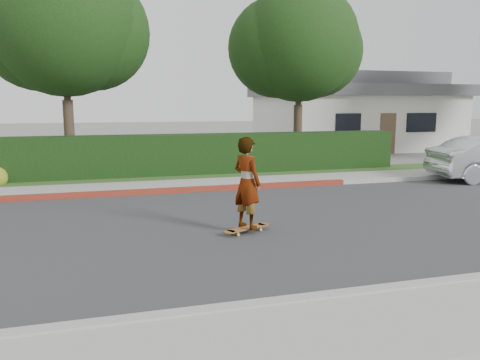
# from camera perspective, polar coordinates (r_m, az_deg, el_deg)

# --- Properties ---
(ground) EXTENTS (120.00, 120.00, 0.00)m
(ground) POSITION_cam_1_polar(r_m,az_deg,el_deg) (11.45, 17.59, -4.09)
(ground) COLOR slate
(ground) RESTS_ON ground
(road) EXTENTS (60.00, 8.00, 0.01)m
(road) POSITION_cam_1_polar(r_m,az_deg,el_deg) (11.45, 17.59, -4.07)
(road) COLOR #2D2D30
(road) RESTS_ON ground
(curb_far) EXTENTS (60.00, 0.20, 0.15)m
(curb_far) POSITION_cam_1_polar(r_m,az_deg,el_deg) (14.95, 8.95, -0.43)
(curb_far) COLOR #9E9E99
(curb_far) RESTS_ON ground
(curb_red_section) EXTENTS (12.00, 0.21, 0.15)m
(curb_red_section) POSITION_cam_1_polar(r_m,az_deg,el_deg) (13.64, -10.49, -1.38)
(curb_red_section) COLOR maroon
(curb_red_section) RESTS_ON ground
(sidewalk_far) EXTENTS (60.00, 1.60, 0.12)m
(sidewalk_far) POSITION_cam_1_polar(r_m,az_deg,el_deg) (15.76, 7.57, 0.05)
(sidewalk_far) COLOR gray
(sidewalk_far) RESTS_ON ground
(planting_strip) EXTENTS (60.00, 1.60, 0.10)m
(planting_strip) POSITION_cam_1_polar(r_m,az_deg,el_deg) (17.23, 5.46, 0.83)
(planting_strip) COLOR #2D4C1E
(planting_strip) RESTS_ON ground
(hedge) EXTENTS (15.00, 1.00, 1.50)m
(hedge) POSITION_cam_1_polar(r_m,az_deg,el_deg) (16.87, -4.80, 3.06)
(hedge) COLOR black
(hedge) RESTS_ON ground
(tree_left) EXTENTS (5.99, 5.21, 8.00)m
(tree_left) POSITION_cam_1_polar(r_m,az_deg,el_deg) (18.20, -20.76, 17.22)
(tree_left) COLOR #33261C
(tree_left) RESTS_ON ground
(tree_center) EXTENTS (5.66, 4.84, 7.44)m
(tree_center) POSITION_cam_1_polar(r_m,az_deg,el_deg) (20.14, 6.99, 15.87)
(tree_center) COLOR #33261C
(tree_center) RESTS_ON ground
(house) EXTENTS (10.60, 8.60, 4.30)m
(house) POSITION_cam_1_polar(r_m,az_deg,el_deg) (29.00, 13.60, 8.07)
(house) COLOR beige
(house) RESTS_ON ground
(skateboard) EXTENTS (1.10, 0.65, 0.10)m
(skateboard) POSITION_cam_1_polar(r_m,az_deg,el_deg) (9.40, 0.84, -5.91)
(skateboard) COLOR gold
(skateboard) RESTS_ON ground
(skateboarder) EXTENTS (0.70, 0.79, 1.82)m
(skateboarder) POSITION_cam_1_polar(r_m,az_deg,el_deg) (9.21, 0.86, -0.34)
(skateboarder) COLOR white
(skateboarder) RESTS_ON skateboard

